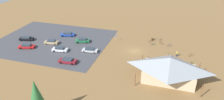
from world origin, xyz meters
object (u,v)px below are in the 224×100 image
at_px(bicycle_silver_mid_cluster, 160,40).
at_px(pine_midwest, 36,94).
at_px(car_blue_back_corner, 68,34).
at_px(bike_pavilion, 169,68).
at_px(lot_sign, 116,37).
at_px(bicycle_yellow_back_row, 191,55).
at_px(visitor_by_pavilion, 177,54).
at_px(trash_bin, 152,39).
at_px(car_green_mid_lot, 82,40).
at_px(bicycle_purple_near_sign, 148,58).
at_px(car_white_inner_stall, 60,49).
at_px(car_tan_by_curb, 51,42).
at_px(bicycle_orange_lone_east, 150,41).
at_px(car_black_front_row, 26,38).
at_px(bicycle_black_trailside, 155,39).
at_px(bicycle_yellow_by_bin, 170,55).
at_px(car_red_far_end, 27,46).
at_px(bicycle_green_near_porch, 192,63).
at_px(car_maroon_near_entry, 68,61).
at_px(bicycle_teal_yard_center, 153,44).
at_px(car_silver_end_stall, 90,50).
at_px(bicycle_red_yard_right, 161,43).
at_px(bicycle_blue_edge_south, 169,45).
at_px(bicycle_white_lone_west, 161,58).

bearing_deg(bicycle_silver_mid_cluster, pine_midwest, 67.05).
height_order(pine_midwest, car_blue_back_corner, pine_midwest).
height_order(bike_pavilion, lot_sign, bike_pavilion).
bearing_deg(pine_midwest, bicycle_silver_mid_cluster, -112.95).
bearing_deg(bicycle_silver_mid_cluster, bicycle_yellow_back_row, 137.54).
bearing_deg(visitor_by_pavilion, bicycle_yellow_back_row, -161.78).
bearing_deg(trash_bin, car_green_mid_lot, 20.90).
xyz_separation_m(trash_bin, bicycle_purple_near_sign, (-0.72, 13.27, -0.11)).
relative_size(car_white_inner_stall, car_tan_by_curb, 1.05).
height_order(bicycle_orange_lone_east, visitor_by_pavilion, visitor_by_pavilion).
bearing_deg(trash_bin, car_black_front_row, 16.93).
height_order(car_blue_back_corner, car_white_inner_stall, car_white_inner_stall).
xyz_separation_m(bicycle_black_trailside, bicycle_orange_lone_east, (1.11, 2.01, -0.03)).
distance_m(bicycle_purple_near_sign, visitor_by_pavilion, 8.55).
relative_size(bicycle_yellow_by_bin, car_black_front_row, 0.27).
height_order(bicycle_black_trailside, visitor_by_pavilion, visitor_by_pavilion).
distance_m(car_black_front_row, car_red_far_end, 6.24).
xyz_separation_m(lot_sign, bicycle_green_near_porch, (-23.61, 8.84, -1.06)).
distance_m(car_blue_back_corner, car_maroon_near_entry, 18.89).
bearing_deg(bicycle_black_trailside, car_red_far_end, 25.34).
xyz_separation_m(pine_midwest, bicycle_teal_yard_center, (-15.82, -37.67, -5.19)).
bearing_deg(car_red_far_end, bicycle_silver_mid_cluster, -155.39).
relative_size(bicycle_yellow_back_row, car_tan_by_curb, 0.28).
relative_size(bicycle_silver_mid_cluster, car_silver_end_stall, 0.31).
bearing_deg(bicycle_teal_yard_center, bicycle_black_trailside, -90.49).
xyz_separation_m(bicycle_red_yard_right, bicycle_yellow_by_bin, (-3.22, 7.20, -0.02)).
height_order(bicycle_teal_yard_center, car_blue_back_corner, car_blue_back_corner).
distance_m(bicycle_blue_edge_south, car_maroon_near_entry, 31.44).
bearing_deg(bicycle_orange_lone_east, trash_bin, -99.16).
height_order(bicycle_white_lone_west, visitor_by_pavilion, visitor_by_pavilion).
xyz_separation_m(trash_bin, car_green_mid_lot, (21.34, 8.15, 0.33)).
relative_size(bicycle_red_yard_right, car_black_front_row, 0.30).
relative_size(bicycle_purple_near_sign, car_red_far_end, 0.29).
distance_m(bicycle_yellow_by_bin, car_silver_end_stall, 23.35).
height_order(bicycle_yellow_by_bin, car_tan_by_curb, car_tan_by_curb).
distance_m(bicycle_purple_near_sign, bicycle_orange_lone_east, 11.67).
height_order(bicycle_green_near_porch, visitor_by_pavilion, visitor_by_pavilion).
bearing_deg(bicycle_green_near_porch, visitor_by_pavilion, -41.16).
xyz_separation_m(car_blue_back_corner, car_maroon_near_entry, (-8.75, 16.74, 0.03)).
bearing_deg(bicycle_blue_edge_south, car_black_front_row, 11.19).
distance_m(bicycle_yellow_back_row, bicycle_orange_lone_east, 13.82).
height_order(bicycle_yellow_by_bin, car_black_front_row, car_black_front_row).
xyz_separation_m(trash_bin, bicycle_orange_lone_east, (0.27, 1.65, -0.09)).
relative_size(car_green_mid_lot, car_black_front_row, 0.98).
bearing_deg(pine_midwest, bicycle_teal_yard_center, -112.78).
distance_m(bicycle_blue_edge_south, car_tan_by_curb, 37.21).
height_order(bicycle_red_yard_right, car_maroon_near_entry, car_maroon_near_entry).
height_order(bicycle_yellow_back_row, car_red_far_end, car_red_far_end).
bearing_deg(bike_pavilion, bicycle_orange_lone_east, -71.14).
bearing_deg(bicycle_white_lone_west, bicycle_purple_near_sign, 21.16).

